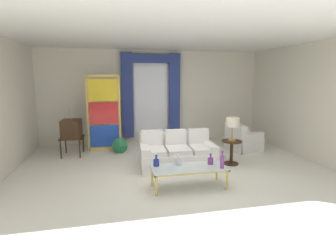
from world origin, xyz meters
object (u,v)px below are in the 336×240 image
bottle_blue_decanter (178,161)px  bottle_amber_squat (210,160)px  vintage_tv (71,129)px  armchair_white (242,141)px  bottle_ruby_flask (156,162)px  bottle_crystal_tall (222,161)px  coffee_table (189,169)px  table_lamp_brass (233,123)px  peacock_figurine (120,146)px  round_side_table (232,150)px  couch_white_long (177,153)px  stained_glass_divider (104,115)px

bottle_blue_decanter → bottle_amber_squat: (0.64, -0.10, 0.00)m
vintage_tv → armchair_white: (4.82, -0.47, -0.44)m
bottle_ruby_flask → bottle_crystal_tall: bearing=-17.7°
bottle_amber_squat → bottle_ruby_flask: (-1.07, 0.12, 0.00)m
coffee_table → table_lamp_brass: (1.42, 1.10, 0.65)m
peacock_figurine → round_side_table: bearing=-28.7°
bottle_crystal_tall → bottle_amber_squat: size_ratio=1.54×
couch_white_long → vintage_tv: vintage_tv is taller
bottle_crystal_tall → armchair_white: (1.69, 2.41, -0.26)m
coffee_table → bottle_crystal_tall: 0.65m
bottle_crystal_tall → peacock_figurine: 3.33m
armchair_white → round_side_table: 1.42m
couch_white_long → bottle_blue_decanter: size_ratio=8.32×
couch_white_long → table_lamp_brass: bearing=-7.1°
coffee_table → vintage_tv: (-2.52, 2.69, 0.35)m
vintage_tv → table_lamp_brass: size_ratio=2.36×
armchair_white → stained_glass_divider: 4.11m
bottle_blue_decanter → peacock_figurine: (-1.08, 2.38, -0.26)m
bottle_blue_decanter → round_side_table: (1.59, 0.92, -0.13)m
bottle_blue_decanter → stained_glass_divider: (-1.49, 2.84, 0.58)m
coffee_table → bottle_blue_decanter: bottle_blue_decanter is taller
vintage_tv → table_lamp_brass: bearing=-21.9°
coffee_table → armchair_white: 3.19m
bottle_ruby_flask → stained_glass_divider: (-1.06, 2.83, 0.57)m
couch_white_long → bottle_ruby_flask: bearing=-122.1°
couch_white_long → coffee_table: 1.28m
coffee_table → vintage_tv: bearing=133.2°
peacock_figurine → couch_white_long: bearing=-44.3°
couch_white_long → bottle_amber_squat: couch_white_long is taller
bottle_blue_decanter → armchair_white: (2.46, 2.04, -0.19)m
bottle_blue_decanter → bottle_amber_squat: size_ratio=0.97×
vintage_tv → round_side_table: bearing=-21.9°
bottle_amber_squat → stained_glass_divider: 3.68m
armchair_white → bottle_amber_squat: bearing=-130.5°
coffee_table → round_side_table: bearing=38.0°
bottle_blue_decanter → bottle_crystal_tall: size_ratio=0.63×
vintage_tv → table_lamp_brass: 4.26m
peacock_figurine → round_side_table: size_ratio=1.01×
couch_white_long → armchair_white: (2.22, 0.94, -0.02)m
coffee_table → bottle_amber_squat: size_ratio=6.52×
armchair_white → peacock_figurine: size_ratio=1.58×
bottle_crystal_tall → table_lamp_brass: bearing=57.7°
bottle_crystal_tall → round_side_table: bottle_crystal_tall is taller
couch_white_long → table_lamp_brass: table_lamp_brass is taller
bottle_amber_squat → bottle_ruby_flask: bearing=173.9°
bottle_crystal_tall → round_side_table: 1.54m
peacock_figurine → coffee_table: bearing=-64.0°
armchair_white → stained_glass_divider: stained_glass_divider is taller
vintage_tv → bottle_crystal_tall: bearing=-42.7°
vintage_tv → couch_white_long: bearing=-28.6°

